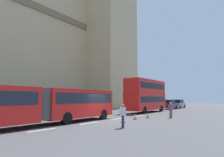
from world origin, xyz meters
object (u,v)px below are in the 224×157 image
articulated_bus (37,103)px  pedestrian_by_kerb (171,109)px  sedan_trailing (178,104)px  pedestrian_near_cones (123,115)px  traffic_cone_east (148,115)px  traffic_cone_west (123,119)px  double_decker_bus (146,94)px  sedan_lead (169,105)px  traffic_cone_middle (135,117)px

articulated_bus → pedestrian_by_kerb: (12.58, -6.03, -0.83)m
sedan_trailing → pedestrian_near_cones: size_ratio=2.60×
pedestrian_near_cones → traffic_cone_east: bearing=12.6°
traffic_cone_east → pedestrian_near_cones: pedestrian_near_cones is taller
sedan_trailing → traffic_cone_west: bearing=-172.0°
articulated_bus → double_decker_bus: size_ratio=1.73×
articulated_bus → pedestrian_near_cones: (3.06, -5.80, -0.83)m
double_decker_bus → sedan_lead: double_decker_bus is taller
pedestrian_near_cones → pedestrian_by_kerb: bearing=-1.3°
pedestrian_by_kerb → traffic_cone_west: bearing=164.9°
double_decker_bus → pedestrian_near_cones: size_ratio=5.66×
articulated_bus → sedan_trailing: bearing=-0.1°
traffic_cone_east → double_decker_bus: bearing=26.2°
double_decker_bus → pedestrian_near_cones: (-16.07, -5.81, -1.80)m
pedestrian_near_cones → sedan_lead: bearing=12.4°
sedan_lead → pedestrian_near_cones: bearing=-167.6°
traffic_cone_east → pedestrian_by_kerb: bearing=-50.1°
traffic_cone_west → traffic_cone_east: (5.20, 0.13, 0.00)m
traffic_cone_west → traffic_cone_middle: (2.90, 0.43, 0.00)m
double_decker_bus → traffic_cone_middle: double_decker_bus is taller
traffic_cone_middle → pedestrian_by_kerb: bearing=-29.9°
sedan_lead → traffic_cone_middle: size_ratio=7.59×
pedestrian_by_kerb → articulated_bus: bearing=154.4°
traffic_cone_west → traffic_cone_east: same height
articulated_bus → traffic_cone_west: size_ratio=28.47×
sedan_lead → traffic_cone_east: (-18.15, -3.95, -0.63)m
sedan_lead → sedan_trailing: 5.76m
traffic_cone_middle → pedestrian_by_kerb: 4.61m
pedestrian_near_cones → traffic_cone_middle: bearing=20.3°
sedan_trailing → pedestrian_by_kerb: 23.03m
double_decker_bus → traffic_cone_middle: size_ratio=16.48×
double_decker_bus → traffic_cone_middle: 11.42m
sedan_lead → sedan_trailing: bearing=0.1°
sedan_lead → traffic_cone_west: bearing=-170.1°
pedestrian_by_kerb → traffic_cone_middle: bearing=150.1°
traffic_cone_east → sedan_lead: bearing=12.3°
traffic_cone_middle → pedestrian_by_kerb: pedestrian_by_kerb is taller
sedan_lead → pedestrian_by_kerb: (-16.49, -5.93, -0.00)m
double_decker_bus → traffic_cone_west: size_ratio=16.48×
double_decker_bus → sedan_lead: size_ratio=2.17×
pedestrian_near_cones → pedestrian_by_kerb: same height
traffic_cone_middle → traffic_cone_east: same height
double_decker_bus → traffic_cone_west: (-13.41, -4.17, -2.43)m
sedan_trailing → pedestrian_by_kerb: bearing=-165.0°
traffic_cone_west → pedestrian_by_kerb: 7.13m
traffic_cone_west → pedestrian_near_cones: bearing=-148.5°
sedan_lead → traffic_cone_west: sedan_lead is taller
pedestrian_by_kerb → double_decker_bus: bearing=42.6°
traffic_cone_east → articulated_bus: bearing=159.7°
articulated_bus → pedestrian_near_cones: bearing=-62.2°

